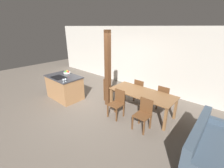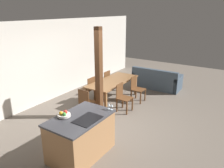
% 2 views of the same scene
% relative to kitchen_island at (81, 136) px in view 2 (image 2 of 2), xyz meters
% --- Properties ---
extents(ground_plane, '(16.00, 16.00, 0.00)m').
position_rel_kitchen_island_xyz_m(ground_plane, '(1.41, 0.33, -0.46)').
color(ground_plane, '#665B51').
extents(wall_back, '(11.20, 0.08, 2.70)m').
position_rel_kitchen_island_xyz_m(wall_back, '(1.41, 2.97, 0.89)').
color(wall_back, beige).
rests_on(wall_back, ground_plane).
extents(kitchen_island, '(1.39, 0.89, 0.92)m').
position_rel_kitchen_island_xyz_m(kitchen_island, '(0.00, 0.00, 0.00)').
color(kitchen_island, '#9E7047').
rests_on(kitchen_island, ground_plane).
extents(fruit_bowl, '(0.27, 0.27, 0.12)m').
position_rel_kitchen_island_xyz_m(fruit_bowl, '(-0.17, 0.28, 0.50)').
color(fruit_bowl, silver).
rests_on(fruit_bowl, kitchen_island).
extents(wine_glass_near, '(0.06, 0.06, 0.14)m').
position_rel_kitchen_island_xyz_m(wine_glass_near, '(0.63, -0.37, 0.56)').
color(wine_glass_near, silver).
rests_on(wine_glass_near, kitchen_island).
extents(wine_glass_middle, '(0.06, 0.06, 0.14)m').
position_rel_kitchen_island_xyz_m(wine_glass_middle, '(0.63, -0.30, 0.56)').
color(wine_glass_middle, silver).
rests_on(wine_glass_middle, kitchen_island).
extents(dining_table, '(2.06, 0.88, 0.73)m').
position_rel_kitchen_island_xyz_m(dining_table, '(2.84, 1.03, 0.19)').
color(dining_table, brown).
rests_on(dining_table, ground_plane).
extents(dining_chair_near_left, '(0.40, 0.40, 0.87)m').
position_rel_kitchen_island_xyz_m(dining_chair_near_left, '(2.37, 0.36, 0.00)').
color(dining_chair_near_left, brown).
rests_on(dining_chair_near_left, ground_plane).
extents(dining_chair_near_right, '(0.40, 0.40, 0.87)m').
position_rel_kitchen_island_xyz_m(dining_chair_near_right, '(3.30, 0.36, 0.00)').
color(dining_chair_near_right, brown).
rests_on(dining_chair_near_right, ground_plane).
extents(dining_chair_far_left, '(0.40, 0.40, 0.87)m').
position_rel_kitchen_island_xyz_m(dining_chair_far_left, '(2.37, 1.70, 0.00)').
color(dining_chair_far_left, brown).
rests_on(dining_chair_far_left, ground_plane).
extents(dining_chair_far_right, '(0.40, 0.40, 0.87)m').
position_rel_kitchen_island_xyz_m(dining_chair_far_right, '(3.30, 1.70, 0.00)').
color(dining_chair_far_right, brown).
rests_on(dining_chair_far_right, ground_plane).
extents(dining_chair_head_end, '(0.40, 0.40, 0.87)m').
position_rel_kitchen_island_xyz_m(dining_chair_head_end, '(1.44, 1.03, 0.00)').
color(dining_chair_head_end, brown).
rests_on(dining_chair_head_end, ground_plane).
extents(couch, '(0.86, 1.87, 0.82)m').
position_rel_kitchen_island_xyz_m(couch, '(4.94, 0.30, -0.17)').
color(couch, '#3D4C5B').
rests_on(couch, ground_plane).
extents(timber_post, '(0.16, 0.16, 2.59)m').
position_rel_kitchen_island_xyz_m(timber_post, '(1.65, 0.72, 0.84)').
color(timber_post, '#4C2D19').
rests_on(timber_post, ground_plane).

